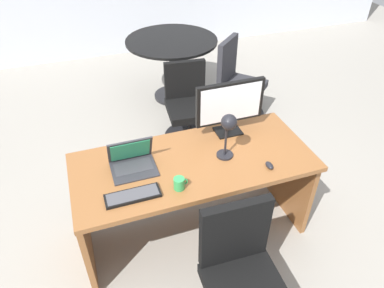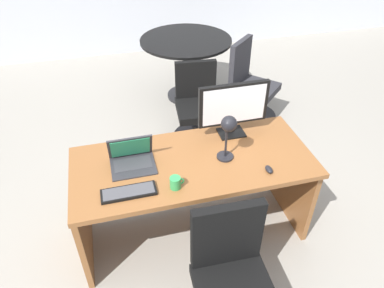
% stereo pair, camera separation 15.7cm
% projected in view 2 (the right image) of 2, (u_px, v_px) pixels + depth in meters
% --- Properties ---
extents(ground, '(12.00, 12.00, 0.00)m').
position_uv_depth(ground, '(160.00, 130.00, 4.17)').
color(ground, gray).
extents(desk, '(1.72, 0.75, 0.75)m').
position_uv_depth(desk, '(192.00, 178.00, 2.72)').
color(desk, brown).
rests_on(desk, ground).
extents(monitor, '(0.53, 0.16, 0.43)m').
position_uv_depth(monitor, '(233.00, 106.00, 2.67)').
color(monitor, black).
rests_on(monitor, desk).
extents(laptop, '(0.31, 0.25, 0.23)m').
position_uv_depth(laptop, '(132.00, 155.00, 2.50)').
color(laptop, '#2D2D33').
rests_on(laptop, desk).
extents(keyboard, '(0.35, 0.12, 0.02)m').
position_uv_depth(keyboard, '(129.00, 192.00, 2.29)').
color(keyboard, black).
rests_on(keyboard, desk).
extents(mouse, '(0.04, 0.08, 0.03)m').
position_uv_depth(mouse, '(269.00, 169.00, 2.46)').
color(mouse, black).
rests_on(mouse, desk).
extents(desk_lamp, '(0.12, 0.14, 0.36)m').
position_uv_depth(desk_lamp, '(228.00, 129.00, 2.41)').
color(desk_lamp, black).
rests_on(desk_lamp, desk).
extents(coffee_mug, '(0.10, 0.07, 0.08)m').
position_uv_depth(coffee_mug, '(176.00, 183.00, 2.32)').
color(coffee_mug, green).
rests_on(coffee_mug, desk).
extents(office_chair, '(0.56, 0.56, 0.91)m').
position_uv_depth(office_chair, '(232.00, 287.00, 2.21)').
color(office_chair, black).
rests_on(office_chair, ground).
extents(meeting_table, '(1.10, 1.10, 0.78)m').
position_uv_depth(meeting_table, '(186.00, 54.00, 4.43)').
color(meeting_table, black).
rests_on(meeting_table, ground).
extents(meeting_chair_near, '(0.56, 0.56, 0.82)m').
position_uv_depth(meeting_chair_near, '(198.00, 110.00, 3.89)').
color(meeting_chair_near, black).
rests_on(meeting_chair_near, ground).
extents(meeting_chair_far, '(0.65, 0.66, 0.92)m').
position_uv_depth(meeting_chair_far, '(250.00, 89.00, 4.19)').
color(meeting_chair_far, black).
rests_on(meeting_chair_far, ground).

